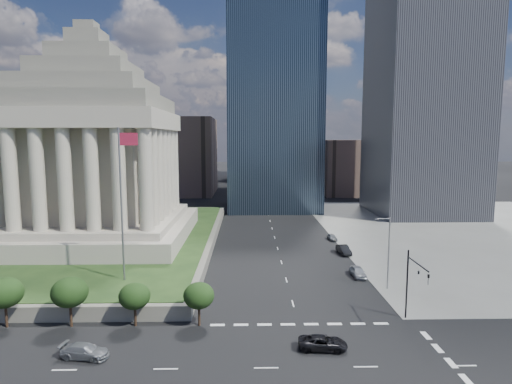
{
  "coord_description": "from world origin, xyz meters",
  "views": [
    {
      "loc": [
        -5.66,
        -31.08,
        20.45
      ],
      "look_at": [
        -4.65,
        18.52,
        14.26
      ],
      "focal_mm": 30.0,
      "sensor_mm": 36.0,
      "label": 1
    }
  ],
  "objects_px": {
    "traffic_signal_ne": "(414,279)",
    "suv_grey": "(85,351)",
    "street_lamp_north": "(388,249)",
    "parked_sedan_near": "(358,272)",
    "flagpole": "(122,196)",
    "parked_sedan_far": "(332,237)",
    "pickup_truck": "(323,343)",
    "war_memorial": "(92,133)",
    "parked_sedan_mid": "(344,250)"
  },
  "relations": [
    {
      "from": "parked_sedan_near",
      "to": "parked_sedan_far",
      "type": "xyz_separation_m",
      "value": [
        0.71,
        23.11,
        -0.14
      ]
    },
    {
      "from": "parked_sedan_mid",
      "to": "parked_sedan_far",
      "type": "height_order",
      "value": "parked_sedan_mid"
    },
    {
      "from": "traffic_signal_ne",
      "to": "parked_sedan_far",
      "type": "bearing_deg",
      "value": 91.45
    },
    {
      "from": "street_lamp_north",
      "to": "pickup_truck",
      "type": "xyz_separation_m",
      "value": [
        -11.66,
        -16.69,
        -5.0
      ]
    },
    {
      "from": "war_memorial",
      "to": "flagpole",
      "type": "height_order",
      "value": "war_memorial"
    },
    {
      "from": "war_memorial",
      "to": "parked_sedan_mid",
      "type": "xyz_separation_m",
      "value": [
        45.5,
        -5.1,
        -20.63
      ]
    },
    {
      "from": "street_lamp_north",
      "to": "pickup_truck",
      "type": "bearing_deg",
      "value": -124.93
    },
    {
      "from": "flagpole",
      "to": "street_lamp_north",
      "type": "relative_size",
      "value": 2.0
    },
    {
      "from": "traffic_signal_ne",
      "to": "parked_sedan_mid",
      "type": "xyz_separation_m",
      "value": [
        -1.0,
        29.2,
        -4.48
      ]
    },
    {
      "from": "flagpole",
      "to": "traffic_signal_ne",
      "type": "bearing_deg",
      "value": -16.71
    },
    {
      "from": "parked_sedan_near",
      "to": "parked_sedan_mid",
      "type": "bearing_deg",
      "value": 86.42
    },
    {
      "from": "pickup_truck",
      "to": "parked_sedan_mid",
      "type": "bearing_deg",
      "value": -10.72
    },
    {
      "from": "traffic_signal_ne",
      "to": "parked_sedan_far",
      "type": "relative_size",
      "value": 2.18
    },
    {
      "from": "suv_grey",
      "to": "parked_sedan_near",
      "type": "height_order",
      "value": "parked_sedan_near"
    },
    {
      "from": "war_memorial",
      "to": "suv_grey",
      "type": "bearing_deg",
      "value": -72.28
    },
    {
      "from": "parked_sedan_near",
      "to": "suv_grey",
      "type": "bearing_deg",
      "value": -144.33
    },
    {
      "from": "suv_grey",
      "to": "parked_sedan_near",
      "type": "xyz_separation_m",
      "value": [
        31.73,
        23.12,
        0.09
      ]
    },
    {
      "from": "parked_sedan_mid",
      "to": "parked_sedan_far",
      "type": "relative_size",
      "value": 1.28
    },
    {
      "from": "street_lamp_north",
      "to": "parked_sedan_near",
      "type": "relative_size",
      "value": 2.24
    },
    {
      "from": "parked_sedan_near",
      "to": "pickup_truck",
      "type": "bearing_deg",
      "value": -113.0
    },
    {
      "from": "suv_grey",
      "to": "parked_sedan_far",
      "type": "height_order",
      "value": "suv_grey"
    },
    {
      "from": "pickup_truck",
      "to": "parked_sedan_near",
      "type": "height_order",
      "value": "parked_sedan_near"
    },
    {
      "from": "war_memorial",
      "to": "street_lamp_north",
      "type": "xyz_separation_m",
      "value": [
        47.33,
        -23.0,
        -15.74
      ]
    },
    {
      "from": "street_lamp_north",
      "to": "pickup_truck",
      "type": "height_order",
      "value": "street_lamp_north"
    },
    {
      "from": "war_memorial",
      "to": "flagpole",
      "type": "distance_m",
      "value": 28.16
    },
    {
      "from": "flagpole",
      "to": "street_lamp_north",
      "type": "xyz_separation_m",
      "value": [
        35.16,
        1.0,
        -7.45
      ]
    },
    {
      "from": "flagpole",
      "to": "suv_grey",
      "type": "distance_m",
      "value": 20.99
    },
    {
      "from": "pickup_truck",
      "to": "suv_grey",
      "type": "bearing_deg",
      "value": 98.16
    },
    {
      "from": "parked_sedan_far",
      "to": "parked_sedan_mid",
      "type": "bearing_deg",
      "value": -94.35
    },
    {
      "from": "parked_sedan_far",
      "to": "suv_grey",
      "type": "bearing_deg",
      "value": -129.41
    },
    {
      "from": "suv_grey",
      "to": "parked_sedan_mid",
      "type": "height_order",
      "value": "parked_sedan_mid"
    },
    {
      "from": "pickup_truck",
      "to": "flagpole",
      "type": "bearing_deg",
      "value": 61.41
    },
    {
      "from": "pickup_truck",
      "to": "parked_sedan_mid",
      "type": "height_order",
      "value": "parked_sedan_mid"
    },
    {
      "from": "traffic_signal_ne",
      "to": "suv_grey",
      "type": "relative_size",
      "value": 1.73
    },
    {
      "from": "suv_grey",
      "to": "parked_sedan_mid",
      "type": "distance_m",
      "value": 48.3
    },
    {
      "from": "war_memorial",
      "to": "suv_grey",
      "type": "distance_m",
      "value": 47.66
    },
    {
      "from": "pickup_truck",
      "to": "street_lamp_north",
      "type": "bearing_deg",
      "value": -29.79
    },
    {
      "from": "war_memorial",
      "to": "parked_sedan_near",
      "type": "height_order",
      "value": "war_memorial"
    },
    {
      "from": "war_memorial",
      "to": "parked_sedan_near",
      "type": "relative_size",
      "value": 8.72
    },
    {
      "from": "war_memorial",
      "to": "parked_sedan_far",
      "type": "height_order",
      "value": "war_memorial"
    },
    {
      "from": "street_lamp_north",
      "to": "parked_sedan_far",
      "type": "distance_m",
      "value": 28.84
    },
    {
      "from": "flagpole",
      "to": "street_lamp_north",
      "type": "bearing_deg",
      "value": 1.63
    },
    {
      "from": "traffic_signal_ne",
      "to": "parked_sedan_mid",
      "type": "bearing_deg",
      "value": 91.96
    },
    {
      "from": "traffic_signal_ne",
      "to": "parked_sedan_far",
      "type": "distance_m",
      "value": 39.92
    },
    {
      "from": "street_lamp_north",
      "to": "parked_sedan_mid",
      "type": "distance_m",
      "value": 18.65
    },
    {
      "from": "traffic_signal_ne",
      "to": "suv_grey",
      "type": "distance_m",
      "value": 34.39
    },
    {
      "from": "suv_grey",
      "to": "parked_sedan_far",
      "type": "bearing_deg",
      "value": -25.25
    },
    {
      "from": "flagpole",
      "to": "traffic_signal_ne",
      "type": "height_order",
      "value": "flagpole"
    },
    {
      "from": "street_lamp_north",
      "to": "parked_sedan_mid",
      "type": "height_order",
      "value": "street_lamp_north"
    },
    {
      "from": "traffic_signal_ne",
      "to": "suv_grey",
      "type": "xyz_separation_m",
      "value": [
        -33.44,
        -6.58,
        -4.58
      ]
    }
  ]
}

